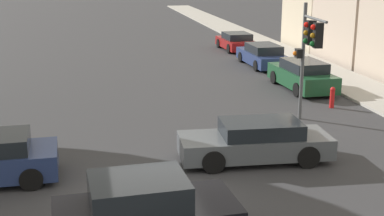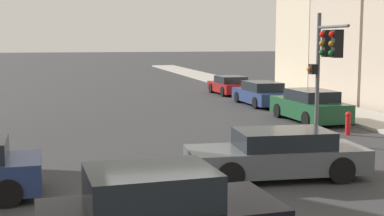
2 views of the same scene
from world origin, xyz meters
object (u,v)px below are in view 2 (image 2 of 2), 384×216
object	(u,v)px
crossing_car_0	(278,155)
parked_car_2	(230,85)
traffic_signal	(326,55)
parked_car_1	(261,94)
parked_car_0	(310,106)
crossing_car_1	(158,216)
fire_hydrant	(348,123)

from	to	relation	value
crossing_car_0	parked_car_2	bearing A→B (deg)	-101.10
traffic_signal	parked_car_1	bearing A→B (deg)	-96.03
parked_car_0	parked_car_1	xyz separation A→B (m)	(0.05, 6.23, -0.06)
traffic_signal	crossing_car_0	bearing A→B (deg)	52.47
crossing_car_1	fire_hydrant	world-z (taller)	crossing_car_1
crossing_car_1	parked_car_0	bearing A→B (deg)	51.84
parked_car_0	crossing_car_1	bearing A→B (deg)	143.15
traffic_signal	parked_car_2	xyz separation A→B (m)	(2.41, 18.07, -2.59)
parked_car_0	parked_car_2	bearing A→B (deg)	-2.83
parked_car_0	fire_hydrant	bearing A→B (deg)	176.32
crossing_car_0	parked_car_1	xyz separation A→B (m)	(5.38, 15.26, 0.01)
crossing_car_1	parked_car_2	world-z (taller)	crossing_car_1
traffic_signal	crossing_car_0	world-z (taller)	traffic_signal
traffic_signal	fire_hydrant	distance (m)	4.02
traffic_signal	parked_car_0	bearing A→B (deg)	-106.71
crossing_car_1	fire_hydrant	bearing A→B (deg)	43.53
parked_car_1	parked_car_2	bearing A→B (deg)	-2.15
crossing_car_0	parked_car_1	distance (m)	16.18
traffic_signal	parked_car_0	xyz separation A→B (m)	(2.23, 5.65, -2.50)
crossing_car_1	fire_hydrant	distance (m)	13.54
parked_car_0	crossing_car_0	bearing A→B (deg)	147.45
crossing_car_0	crossing_car_1	size ratio (longest dim) A/B	1.16
crossing_car_0	parked_car_2	distance (m)	22.15
traffic_signal	parked_car_2	distance (m)	18.41
crossing_car_0	parked_car_2	size ratio (longest dim) A/B	1.14
crossing_car_1	crossing_car_0	bearing A→B (deg)	44.29
parked_car_0	parked_car_2	distance (m)	12.42
parked_car_1	parked_car_2	distance (m)	6.19
traffic_signal	fire_hydrant	xyz separation A→B (m)	(2.13, 2.07, -2.71)
crossing_car_0	fire_hydrant	distance (m)	7.56
parked_car_2	fire_hydrant	bearing A→B (deg)	177.26
parked_car_0	fire_hydrant	size ratio (longest dim) A/B	5.11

